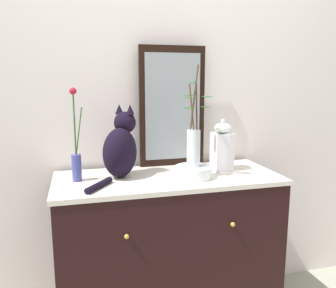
{
  "coord_description": "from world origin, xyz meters",
  "views": [
    {
      "loc": [
        -0.47,
        -1.78,
        1.45
      ],
      "look_at": [
        0.0,
        0.0,
        1.1
      ],
      "focal_mm": 36.8,
      "sensor_mm": 36.0,
      "label": 1
    }
  ],
  "objects_px": {
    "cat_sitting": "(120,148)",
    "vase_glass_clear": "(194,142)",
    "sideboard": "(168,253)",
    "mirror_leaning": "(172,107)",
    "jar_lidded_porcelain": "(222,147)",
    "vase_slim_green": "(76,157)",
    "bowl_porcelain": "(193,172)"
  },
  "relations": [
    {
      "from": "vase_slim_green",
      "to": "vase_glass_clear",
      "type": "relative_size",
      "value": 0.91
    },
    {
      "from": "jar_lidded_porcelain",
      "to": "mirror_leaning",
      "type": "bearing_deg",
      "value": 142.8
    },
    {
      "from": "jar_lidded_porcelain",
      "to": "sideboard",
      "type": "bearing_deg",
      "value": -172.04
    },
    {
      "from": "bowl_porcelain",
      "to": "sideboard",
      "type": "bearing_deg",
      "value": 150.96
    },
    {
      "from": "vase_glass_clear",
      "to": "vase_slim_green",
      "type": "bearing_deg",
      "value": 170.89
    },
    {
      "from": "sideboard",
      "to": "vase_glass_clear",
      "type": "distance_m",
      "value": 0.67
    },
    {
      "from": "vase_slim_green",
      "to": "bowl_porcelain",
      "type": "height_order",
      "value": "vase_slim_green"
    },
    {
      "from": "bowl_porcelain",
      "to": "jar_lidded_porcelain",
      "type": "bearing_deg",
      "value": 28.06
    },
    {
      "from": "sideboard",
      "to": "vase_glass_clear",
      "type": "relative_size",
      "value": 2.3
    },
    {
      "from": "vase_glass_clear",
      "to": "jar_lidded_porcelain",
      "type": "height_order",
      "value": "vase_glass_clear"
    },
    {
      "from": "vase_glass_clear",
      "to": "sideboard",
      "type": "bearing_deg",
      "value": 150.94
    },
    {
      "from": "vase_slim_green",
      "to": "bowl_porcelain",
      "type": "bearing_deg",
      "value": -9.09
    },
    {
      "from": "mirror_leaning",
      "to": "jar_lidded_porcelain",
      "type": "xyz_separation_m",
      "value": [
        0.25,
        -0.19,
        -0.23
      ]
    },
    {
      "from": "vase_glass_clear",
      "to": "jar_lidded_porcelain",
      "type": "relative_size",
      "value": 1.77
    },
    {
      "from": "mirror_leaning",
      "to": "sideboard",
      "type": "bearing_deg",
      "value": -110.73
    },
    {
      "from": "vase_slim_green",
      "to": "bowl_porcelain",
      "type": "distance_m",
      "value": 0.62
    },
    {
      "from": "cat_sitting",
      "to": "vase_glass_clear",
      "type": "xyz_separation_m",
      "value": [
        0.38,
        -0.12,
        0.04
      ]
    },
    {
      "from": "vase_glass_clear",
      "to": "cat_sitting",
      "type": "bearing_deg",
      "value": 161.96
    },
    {
      "from": "sideboard",
      "to": "bowl_porcelain",
      "type": "xyz_separation_m",
      "value": [
        0.12,
        -0.07,
        0.49
      ]
    },
    {
      "from": "vase_glass_clear",
      "to": "bowl_porcelain",
      "type": "bearing_deg",
      "value": 145.79
    },
    {
      "from": "sideboard",
      "to": "vase_slim_green",
      "type": "relative_size",
      "value": 2.54
    },
    {
      "from": "sideboard",
      "to": "mirror_leaning",
      "type": "relative_size",
      "value": 1.7
    },
    {
      "from": "vase_slim_green",
      "to": "vase_glass_clear",
      "type": "xyz_separation_m",
      "value": [
        0.61,
        -0.1,
        0.07
      ]
    },
    {
      "from": "bowl_porcelain",
      "to": "jar_lidded_porcelain",
      "type": "relative_size",
      "value": 0.67
    },
    {
      "from": "bowl_porcelain",
      "to": "jar_lidded_porcelain",
      "type": "distance_m",
      "value": 0.27
    },
    {
      "from": "cat_sitting",
      "to": "vase_glass_clear",
      "type": "distance_m",
      "value": 0.4
    },
    {
      "from": "vase_slim_green",
      "to": "jar_lidded_porcelain",
      "type": "bearing_deg",
      "value": 1.28
    },
    {
      "from": "cat_sitting",
      "to": "vase_slim_green",
      "type": "distance_m",
      "value": 0.24
    },
    {
      "from": "vase_slim_green",
      "to": "vase_glass_clear",
      "type": "bearing_deg",
      "value": -9.11
    },
    {
      "from": "mirror_leaning",
      "to": "bowl_porcelain",
      "type": "height_order",
      "value": "mirror_leaning"
    },
    {
      "from": "sideboard",
      "to": "mirror_leaning",
      "type": "distance_m",
      "value": 0.86
    },
    {
      "from": "sideboard",
      "to": "mirror_leaning",
      "type": "height_order",
      "value": "mirror_leaning"
    }
  ]
}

